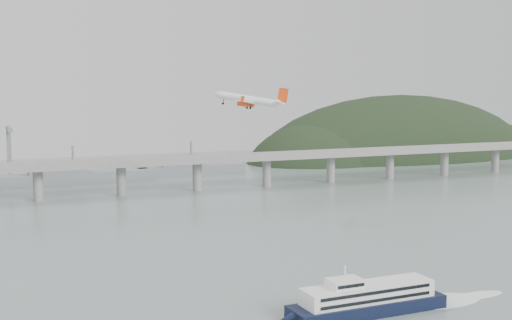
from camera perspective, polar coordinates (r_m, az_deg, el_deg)
name	(u,v)px	position (r m, az deg, el deg)	size (l,w,h in m)	color
ground	(313,269)	(262.75, 4.78, -9.04)	(900.00, 900.00, 0.00)	slate
bridge	(166,166)	(442.84, -7.53, -0.48)	(800.00, 22.00, 23.90)	gray
headland	(411,175)	(692.72, 12.80, -1.24)	(365.00, 155.00, 156.00)	black
ferry	(367,299)	(215.19, 9.27, -11.40)	(83.49, 15.12, 15.76)	black
airliner	(250,100)	(345.17, -0.52, 5.03)	(34.01, 31.82, 11.09)	white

